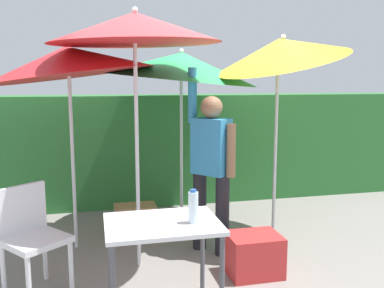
{
  "coord_description": "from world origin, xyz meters",
  "views": [
    {
      "loc": [
        -0.97,
        -3.84,
        1.74
      ],
      "look_at": [
        0.0,
        0.3,
        1.1
      ],
      "focal_mm": 38.93,
      "sensor_mm": 36.0,
      "label": 1
    }
  ],
  "objects_px": {
    "person_vendor": "(211,163)",
    "crate_cardboard": "(135,222)",
    "umbrella_navy": "(68,61)",
    "umbrella_yellow": "(181,66)",
    "cooler_box": "(254,255)",
    "folding_table": "(163,235)",
    "chair_plastic": "(31,233)",
    "bottle_water": "(193,207)",
    "umbrella_orange": "(281,51)",
    "umbrella_rainbow": "(135,28)"
  },
  "relations": [
    {
      "from": "umbrella_yellow",
      "to": "chair_plastic",
      "type": "bearing_deg",
      "value": -138.67
    },
    {
      "from": "crate_cardboard",
      "to": "person_vendor",
      "type": "bearing_deg",
      "value": -36.36
    },
    {
      "from": "umbrella_rainbow",
      "to": "umbrella_navy",
      "type": "relative_size",
      "value": 1.08
    },
    {
      "from": "umbrella_orange",
      "to": "folding_table",
      "type": "relative_size",
      "value": 3.02
    },
    {
      "from": "umbrella_rainbow",
      "to": "umbrella_yellow",
      "type": "bearing_deg",
      "value": 58.81
    },
    {
      "from": "umbrella_navy",
      "to": "umbrella_yellow",
      "type": "bearing_deg",
      "value": 21.39
    },
    {
      "from": "cooler_box",
      "to": "person_vendor",
      "type": "bearing_deg",
      "value": 112.12
    },
    {
      "from": "person_vendor",
      "to": "crate_cardboard",
      "type": "relative_size",
      "value": 4.1
    },
    {
      "from": "umbrella_orange",
      "to": "person_vendor",
      "type": "xyz_separation_m",
      "value": [
        -0.8,
        -0.19,
        -1.12
      ]
    },
    {
      "from": "umbrella_orange",
      "to": "cooler_box",
      "type": "distance_m",
      "value": 2.1
    },
    {
      "from": "person_vendor",
      "to": "chair_plastic",
      "type": "distance_m",
      "value": 1.78
    },
    {
      "from": "chair_plastic",
      "to": "cooler_box",
      "type": "relative_size",
      "value": 1.89
    },
    {
      "from": "umbrella_yellow",
      "to": "cooler_box",
      "type": "relative_size",
      "value": 4.64
    },
    {
      "from": "cooler_box",
      "to": "crate_cardboard",
      "type": "relative_size",
      "value": 1.03
    },
    {
      "from": "bottle_water",
      "to": "person_vendor",
      "type": "bearing_deg",
      "value": 68.9
    },
    {
      "from": "person_vendor",
      "to": "chair_plastic",
      "type": "xyz_separation_m",
      "value": [
        -1.67,
        -0.47,
        -0.42
      ]
    },
    {
      "from": "umbrella_navy",
      "to": "cooler_box",
      "type": "bearing_deg",
      "value": -32.08
    },
    {
      "from": "umbrella_yellow",
      "to": "chair_plastic",
      "type": "height_order",
      "value": "umbrella_yellow"
    },
    {
      "from": "umbrella_rainbow",
      "to": "crate_cardboard",
      "type": "distance_m",
      "value": 2.12
    },
    {
      "from": "umbrella_rainbow",
      "to": "chair_plastic",
      "type": "height_order",
      "value": "umbrella_rainbow"
    },
    {
      "from": "person_vendor",
      "to": "crate_cardboard",
      "type": "height_order",
      "value": "person_vendor"
    },
    {
      "from": "umbrella_rainbow",
      "to": "umbrella_navy",
      "type": "height_order",
      "value": "umbrella_rainbow"
    },
    {
      "from": "chair_plastic",
      "to": "folding_table",
      "type": "distance_m",
      "value": 1.22
    },
    {
      "from": "crate_cardboard",
      "to": "folding_table",
      "type": "xyz_separation_m",
      "value": [
        0.04,
        -1.7,
        0.48
      ]
    },
    {
      "from": "cooler_box",
      "to": "folding_table",
      "type": "height_order",
      "value": "folding_table"
    },
    {
      "from": "umbrella_yellow",
      "to": "bottle_water",
      "type": "bearing_deg",
      "value": -99.62
    },
    {
      "from": "person_vendor",
      "to": "cooler_box",
      "type": "bearing_deg",
      "value": -67.88
    },
    {
      "from": "umbrella_orange",
      "to": "bottle_water",
      "type": "relative_size",
      "value": 10.08
    },
    {
      "from": "folding_table",
      "to": "umbrella_yellow",
      "type": "bearing_deg",
      "value": 74.63
    },
    {
      "from": "cooler_box",
      "to": "bottle_water",
      "type": "height_order",
      "value": "bottle_water"
    },
    {
      "from": "folding_table",
      "to": "bottle_water",
      "type": "xyz_separation_m",
      "value": [
        0.21,
        -0.07,
        0.21
      ]
    },
    {
      "from": "umbrella_navy",
      "to": "bottle_water",
      "type": "xyz_separation_m",
      "value": [
        0.88,
        -1.65,
        -1.06
      ]
    },
    {
      "from": "person_vendor",
      "to": "bottle_water",
      "type": "relative_size",
      "value": 7.83
    },
    {
      "from": "umbrella_rainbow",
      "to": "person_vendor",
      "type": "relative_size",
      "value": 1.27
    },
    {
      "from": "umbrella_yellow",
      "to": "chair_plastic",
      "type": "xyz_separation_m",
      "value": [
        -1.55,
        -1.36,
        -1.41
      ]
    },
    {
      "from": "person_vendor",
      "to": "umbrella_yellow",
      "type": "bearing_deg",
      "value": 97.31
    },
    {
      "from": "cooler_box",
      "to": "folding_table",
      "type": "xyz_separation_m",
      "value": [
        -0.92,
        -0.58,
        0.48
      ]
    },
    {
      "from": "umbrella_orange",
      "to": "person_vendor",
      "type": "bearing_deg",
      "value": -166.91
    },
    {
      "from": "umbrella_rainbow",
      "to": "chair_plastic",
      "type": "xyz_separation_m",
      "value": [
        -0.92,
        -0.32,
        -1.69
      ]
    },
    {
      "from": "umbrella_orange",
      "to": "chair_plastic",
      "type": "xyz_separation_m",
      "value": [
        -2.47,
        -0.65,
        -1.55
      ]
    },
    {
      "from": "umbrella_yellow",
      "to": "umbrella_navy",
      "type": "distance_m",
      "value": 1.34
    },
    {
      "from": "folding_table",
      "to": "chair_plastic",
      "type": "bearing_deg",
      "value": 144.43
    },
    {
      "from": "cooler_box",
      "to": "bottle_water",
      "type": "relative_size",
      "value": 1.96
    },
    {
      "from": "umbrella_orange",
      "to": "umbrella_navy",
      "type": "bearing_deg",
      "value": 174.09
    },
    {
      "from": "person_vendor",
      "to": "crate_cardboard",
      "type": "distance_m",
      "value": 1.16
    },
    {
      "from": "umbrella_rainbow",
      "to": "umbrella_orange",
      "type": "height_order",
      "value": "umbrella_orange"
    },
    {
      "from": "crate_cardboard",
      "to": "umbrella_orange",
      "type": "bearing_deg",
      "value": -12.69
    },
    {
      "from": "bottle_water",
      "to": "umbrella_rainbow",
      "type": "bearing_deg",
      "value": 104.0
    },
    {
      "from": "umbrella_rainbow",
      "to": "person_vendor",
      "type": "xyz_separation_m",
      "value": [
        0.75,
        0.15,
        -1.27
      ]
    },
    {
      "from": "chair_plastic",
      "to": "crate_cardboard",
      "type": "height_order",
      "value": "chair_plastic"
    }
  ]
}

